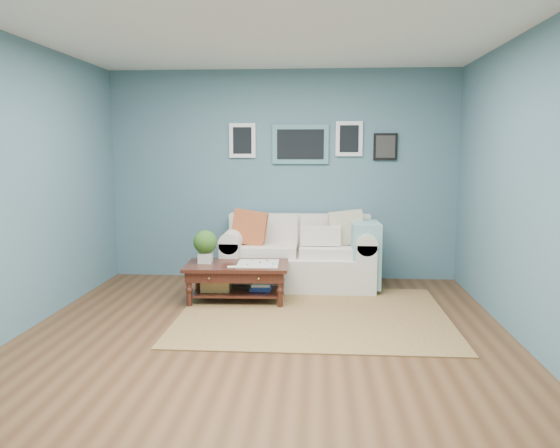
{
  "coord_description": "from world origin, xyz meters",
  "views": [
    {
      "loc": [
        0.48,
        -4.59,
        1.69
      ],
      "look_at": [
        0.08,
        1.0,
        0.92
      ],
      "focal_mm": 35.0,
      "sensor_mm": 36.0,
      "label": 1
    }
  ],
  "objects": [
    {
      "name": "room_shell",
      "position": [
        0.01,
        0.06,
        1.36
      ],
      "size": [
        5.0,
        5.02,
        2.7
      ],
      "color": "brown",
      "rests_on": "ground"
    },
    {
      "name": "area_rug",
      "position": [
        0.43,
        0.83,
        0.01
      ],
      "size": [
        2.72,
        2.17,
        0.01
      ],
      "primitive_type": "cube",
      "color": "brown",
      "rests_on": "ground"
    },
    {
      "name": "loveseat",
      "position": [
        0.32,
        2.03,
        0.39
      ],
      "size": [
        1.89,
        0.86,
        0.97
      ],
      "color": "silver",
      "rests_on": "ground"
    },
    {
      "name": "coffee_table",
      "position": [
        -0.49,
        1.3,
        0.35
      ],
      "size": [
        1.16,
        0.7,
        0.79
      ],
      "rotation": [
        0.0,
        0.0,
        0.04
      ],
      "color": "black",
      "rests_on": "ground"
    }
  ]
}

